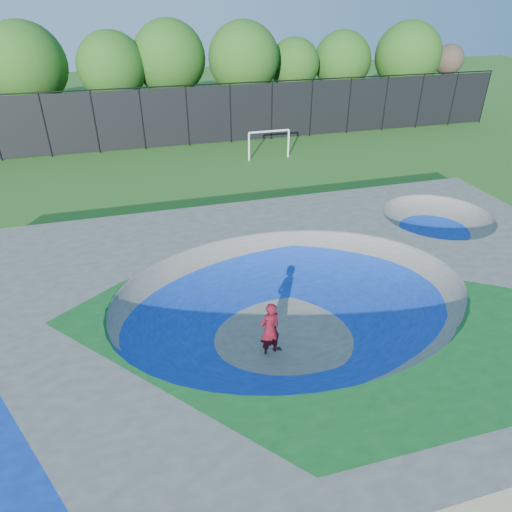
{
  "coord_description": "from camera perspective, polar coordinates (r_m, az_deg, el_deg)",
  "views": [
    {
      "loc": [
        -4.16,
        -10.58,
        9.25
      ],
      "look_at": [
        -0.29,
        3.0,
        1.1
      ],
      "focal_mm": 32.0,
      "sensor_mm": 36.0,
      "label": 1
    }
  ],
  "objects": [
    {
      "name": "fence",
      "position": [
        32.65,
        -8.57,
        17.02
      ],
      "size": [
        48.09,
        0.09,
        4.04
      ],
      "color": "black",
      "rests_on": "ground"
    },
    {
      "name": "treeline",
      "position": [
        36.95,
        -14.31,
        22.28
      ],
      "size": [
        51.78,
        7.01,
        7.84
      ],
      "color": "#472E23",
      "rests_on": "ground"
    },
    {
      "name": "skateboard",
      "position": [
        13.8,
        1.67,
        -11.98
      ],
      "size": [
        0.8,
        0.31,
        0.05
      ],
      "primitive_type": "cube",
      "rotation": [
        0.0,
        0.0,
        0.12
      ],
      "color": "black",
      "rests_on": "ground"
    },
    {
      "name": "skate_deck",
      "position": [
        14.2,
        4.49,
        -6.9
      ],
      "size": [
        22.0,
        14.0,
        1.5
      ],
      "primitive_type": "cube",
      "color": "gray",
      "rests_on": "ground"
    },
    {
      "name": "skater",
      "position": [
        13.23,
        1.72,
        -9.17
      ],
      "size": [
        0.75,
        0.59,
        1.8
      ],
      "primitive_type": "imported",
      "rotation": [
        0.0,
        0.0,
        3.42
      ],
      "color": "red",
      "rests_on": "ground"
    },
    {
      "name": "ground",
      "position": [
        14.66,
        4.38,
        -9.24
      ],
      "size": [
        120.0,
        120.0,
        0.0
      ],
      "primitive_type": "plane",
      "color": "#2A601A",
      "rests_on": "ground"
    },
    {
      "name": "soccer_goal",
      "position": [
        29.74,
        1.64,
        14.38
      ],
      "size": [
        2.75,
        0.12,
        1.81
      ],
      "color": "white",
      "rests_on": "ground"
    }
  ]
}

